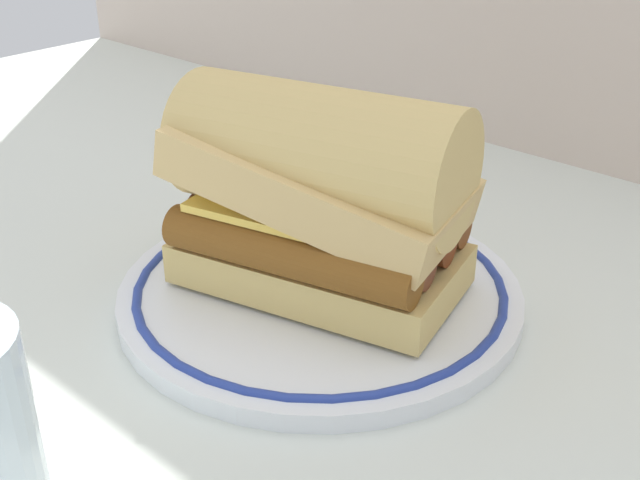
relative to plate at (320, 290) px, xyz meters
name	(u,v)px	position (x,y,z in m)	size (l,w,h in m)	color
ground_plane	(321,321)	(0.02, -0.02, -0.01)	(1.50, 1.50, 0.00)	silver
plate	(320,290)	(0.00, 0.00, 0.00)	(0.26, 0.26, 0.01)	white
sausage_sandwich	(320,192)	(0.00, 0.00, 0.07)	(0.20, 0.14, 0.13)	tan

